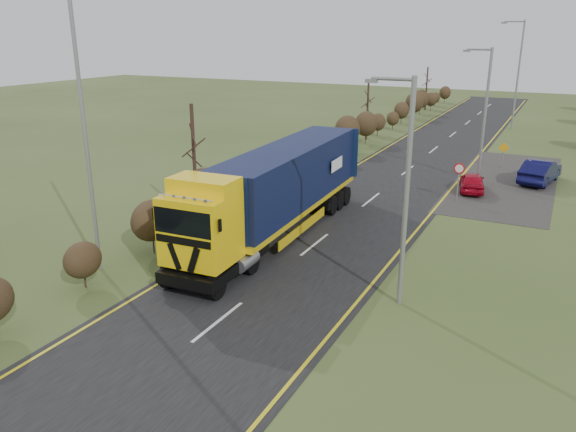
% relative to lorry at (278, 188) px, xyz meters
% --- Properties ---
extents(ground, '(160.00, 160.00, 0.00)m').
position_rel_lorry_xyz_m(ground, '(2.06, -4.30, -2.39)').
color(ground, '#37461E').
rests_on(ground, ground).
extents(road, '(8.00, 120.00, 0.02)m').
position_rel_lorry_xyz_m(road, '(2.06, 5.70, -2.38)').
color(road, black).
rests_on(road, ground).
extents(layby, '(6.00, 18.00, 0.02)m').
position_rel_lorry_xyz_m(layby, '(8.56, 15.70, -2.38)').
color(layby, '#2B2926').
rests_on(layby, ground).
extents(lane_markings, '(7.52, 116.00, 0.01)m').
position_rel_lorry_xyz_m(lane_markings, '(2.06, 5.39, -2.36)').
color(lane_markings, gold).
rests_on(lane_markings, road).
extents(hedgerow, '(2.24, 102.04, 6.05)m').
position_rel_lorry_xyz_m(hedgerow, '(-3.93, 3.59, -0.77)').
color(hedgerow, black).
rests_on(hedgerow, ground).
extents(lorry, '(3.06, 15.23, 4.22)m').
position_rel_lorry_xyz_m(lorry, '(0.00, 0.00, 0.00)').
color(lorry, black).
rests_on(lorry, ground).
extents(car_red_hatchback, '(2.02, 3.66, 1.18)m').
position_rel_lorry_xyz_m(car_red_hatchback, '(6.94, 12.23, -1.80)').
color(car_red_hatchback, '#A9081B').
rests_on(car_red_hatchback, ground).
extents(car_blue_sedan, '(2.45, 4.79, 1.51)m').
position_rel_lorry_xyz_m(car_blue_sedan, '(10.49, 16.27, -1.64)').
color(car_blue_sedan, '#090A36').
rests_on(car_blue_sedan, ground).
extents(streetlight_near, '(1.71, 0.18, 7.99)m').
position_rel_lorry_xyz_m(streetlight_near, '(7.04, -4.20, 1.98)').
color(streetlight_near, gray).
rests_on(streetlight_near, ground).
extents(streetlight_mid, '(1.79, 0.18, 8.37)m').
position_rel_lorry_xyz_m(streetlight_mid, '(6.82, 14.93, 2.20)').
color(streetlight_mid, gray).
rests_on(streetlight_mid, ground).
extents(streetlight_far, '(2.18, 0.21, 10.30)m').
position_rel_lorry_xyz_m(streetlight_far, '(6.52, 37.45, 3.33)').
color(streetlight_far, gray).
rests_on(streetlight_far, ground).
extents(left_pole, '(0.16, 0.16, 11.05)m').
position_rel_lorry_xyz_m(left_pole, '(-4.77, -6.71, 3.13)').
color(left_pole, gray).
rests_on(left_pole, ground).
extents(speed_sign, '(0.62, 0.10, 2.24)m').
position_rel_lorry_xyz_m(speed_sign, '(6.53, 9.69, -0.84)').
color(speed_sign, gray).
rests_on(speed_sign, ground).
extents(warning_board, '(0.71, 0.11, 1.87)m').
position_rel_lorry_xyz_m(warning_board, '(7.86, 19.30, -1.26)').
color(warning_board, gray).
rests_on(warning_board, ground).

